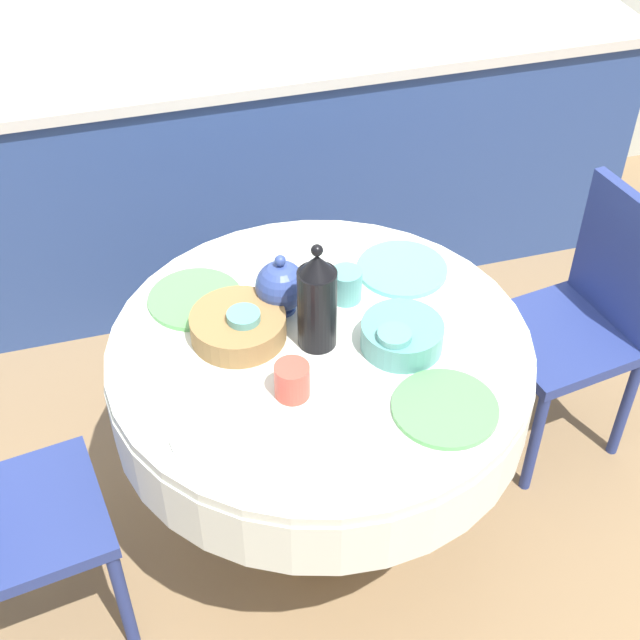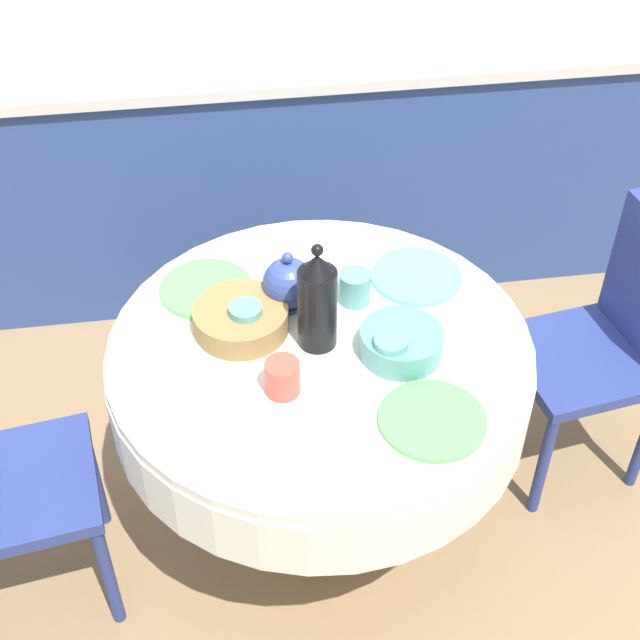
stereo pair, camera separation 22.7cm
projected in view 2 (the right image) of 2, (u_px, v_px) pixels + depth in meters
ground_plane at (320, 514)px, 2.82m from camera, size 12.00×12.00×0.00m
kitchen_counter at (270, 162)px, 3.50m from camera, size 3.24×0.64×0.95m
dining_table at (320, 378)px, 2.42m from camera, size 1.13×1.13×0.74m
chair_left at (606, 339)px, 2.68m from camera, size 0.46×0.46×0.91m
plate_near_left at (209, 421)px, 2.11m from camera, size 0.26×0.26×0.01m
cup_near_left at (282, 378)px, 2.17m from camera, size 0.09×0.09×0.09m
plate_near_right at (432, 420)px, 2.12m from camera, size 0.26×0.26×0.01m
cup_near_right at (390, 353)px, 2.23m from camera, size 0.09×0.09×0.09m
plate_far_left at (206, 289)px, 2.49m from camera, size 0.26×0.26×0.01m
cup_far_left at (246, 320)px, 2.33m from camera, size 0.09×0.09×0.09m
plate_far_right at (416, 276)px, 2.53m from camera, size 0.26×0.26×0.01m
cup_far_right at (355, 288)px, 2.43m from camera, size 0.09×0.09×0.09m
coffee_carafe at (317, 301)px, 2.24m from camera, size 0.10×0.10×0.31m
teapot at (289, 283)px, 2.39m from camera, size 0.19×0.14×0.18m
bread_basket at (241, 319)px, 2.35m from camera, size 0.25×0.25×0.07m
fruit_bowl at (401, 343)px, 2.28m from camera, size 0.21×0.21×0.07m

